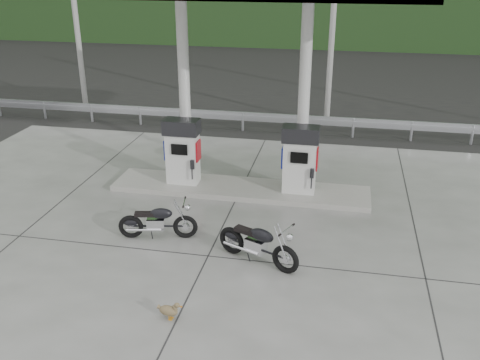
% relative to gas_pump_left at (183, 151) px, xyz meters
% --- Properties ---
extents(ground, '(160.00, 160.00, 0.00)m').
position_rel_gas_pump_left_xyz_m(ground, '(1.60, -2.50, -1.07)').
color(ground, black).
rests_on(ground, ground).
extents(forecourt_apron, '(18.00, 14.00, 0.02)m').
position_rel_gas_pump_left_xyz_m(forecourt_apron, '(1.60, -2.50, -1.06)').
color(forecourt_apron, slate).
rests_on(forecourt_apron, ground).
extents(pump_island, '(7.00, 1.40, 0.15)m').
position_rel_gas_pump_left_xyz_m(pump_island, '(1.60, 0.00, -0.98)').
color(pump_island, gray).
rests_on(pump_island, forecourt_apron).
extents(gas_pump_left, '(0.95, 0.55, 1.80)m').
position_rel_gas_pump_left_xyz_m(gas_pump_left, '(0.00, 0.00, 0.00)').
color(gas_pump_left, silver).
rests_on(gas_pump_left, pump_island).
extents(gas_pump_right, '(0.95, 0.55, 1.80)m').
position_rel_gas_pump_left_xyz_m(gas_pump_right, '(3.20, 0.00, 0.00)').
color(gas_pump_right, silver).
rests_on(gas_pump_right, pump_island).
extents(canopy_column_left, '(0.30, 0.30, 5.00)m').
position_rel_gas_pump_left_xyz_m(canopy_column_left, '(0.00, 0.40, 1.60)').
color(canopy_column_left, silver).
rests_on(canopy_column_left, pump_island).
extents(canopy_column_right, '(0.30, 0.30, 5.00)m').
position_rel_gas_pump_left_xyz_m(canopy_column_right, '(3.20, 0.40, 1.60)').
color(canopy_column_right, silver).
rests_on(canopy_column_right, pump_island).
extents(guardrail, '(26.00, 0.16, 1.42)m').
position_rel_gas_pump_left_xyz_m(guardrail, '(1.60, 5.50, -0.36)').
color(guardrail, '#A0A2A8').
rests_on(guardrail, ground).
extents(road, '(60.00, 7.00, 0.01)m').
position_rel_gas_pump_left_xyz_m(road, '(1.60, 9.00, -1.07)').
color(road, black).
rests_on(road, ground).
extents(utility_pole_a, '(0.22, 0.22, 8.00)m').
position_rel_gas_pump_left_xyz_m(utility_pole_a, '(-6.40, 7.00, 2.93)').
color(utility_pole_a, gray).
rests_on(utility_pole_a, ground).
extents(utility_pole_b, '(0.22, 0.22, 8.00)m').
position_rel_gas_pump_left_xyz_m(utility_pole_b, '(3.60, 7.00, 2.93)').
color(utility_pole_b, gray).
rests_on(utility_pole_b, ground).
extents(tree_band, '(80.00, 6.00, 6.00)m').
position_rel_gas_pump_left_xyz_m(tree_band, '(1.60, 27.50, 1.93)').
color(tree_band, black).
rests_on(tree_band, ground).
extents(forested_hills, '(100.00, 40.00, 140.00)m').
position_rel_gas_pump_left_xyz_m(forested_hills, '(1.60, 57.50, -1.07)').
color(forested_hills, black).
rests_on(forested_hills, ground).
extents(motorcycle_left, '(1.76, 0.85, 0.80)m').
position_rel_gas_pump_left_xyz_m(motorcycle_left, '(0.28, -2.92, -0.65)').
color(motorcycle_left, black).
rests_on(motorcycle_left, forecourt_apron).
extents(motorcycle_right, '(1.91, 1.28, 0.87)m').
position_rel_gas_pump_left_xyz_m(motorcycle_right, '(2.68, -3.52, -0.61)').
color(motorcycle_right, black).
rests_on(motorcycle_right, forecourt_apron).
extents(duck, '(0.45, 0.18, 0.32)m').
position_rel_gas_pump_left_xyz_m(duck, '(1.45, -5.71, -0.89)').
color(duck, brown).
rests_on(duck, forecourt_apron).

